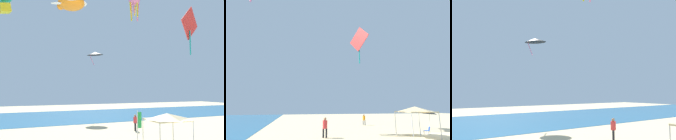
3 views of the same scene
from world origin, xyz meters
The scene contains 9 objects.
ocean_strip centered at (0.00, 28.91, 0.01)m, with size 120.00×21.61×0.02m, color #28668E.
canopy_tent centered at (-0.40, 2.28, 2.64)m, with size 3.28×3.07×2.94m.
banner_flag centered at (-4.20, 0.42, 2.08)m, with size 0.36×0.06×3.46m.
person_kite_handler centered at (1.49, 11.07, 1.12)m, with size 0.45×0.45×1.90m.
kite_diamond_red centered at (5.48, 5.75, 12.02)m, with size 3.54×1.48×5.40m.
kite_octopus_pink centered at (6.82, 20.65, 20.31)m, with size 2.02×2.02×4.48m.
kite_delta_black centered at (1.13, 25.11, 11.39)m, with size 3.53×3.51×2.35m.
kite_box_teal centered at (-13.62, 19.79, 16.68)m, with size 1.78×1.62×3.00m.
kite_turtle_orange centered at (-6.42, 11.92, 14.88)m, with size 4.46×4.51×1.87m.
Camera 1 is at (-12.17, -13.57, 4.91)m, focal length 36.66 mm.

